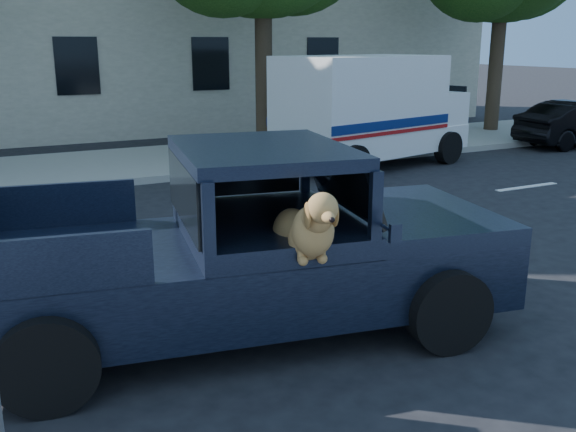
% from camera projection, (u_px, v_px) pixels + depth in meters
% --- Properties ---
extents(ground, '(120.00, 120.00, 0.00)m').
position_uv_depth(ground, '(220.00, 329.00, 6.62)').
color(ground, black).
rests_on(ground, ground).
extents(far_sidewalk, '(60.00, 4.00, 0.15)m').
position_uv_depth(far_sidewalk, '(72.00, 169.00, 14.50)').
color(far_sidewalk, gray).
rests_on(far_sidewalk, ground).
extents(lane_stripes, '(21.60, 0.14, 0.01)m').
position_uv_depth(lane_stripes, '(259.00, 224.00, 10.42)').
color(lane_stripes, silver).
rests_on(lane_stripes, ground).
extents(pickup_truck, '(5.58, 3.15, 1.90)m').
position_uv_depth(pickup_truck, '(231.00, 272.00, 6.40)').
color(pickup_truck, black).
rests_on(pickup_truck, ground).
extents(mail_truck, '(5.02, 3.21, 2.56)m').
position_uv_depth(mail_truck, '(369.00, 119.00, 15.05)').
color(mail_truck, silver).
rests_on(mail_truck, ground).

